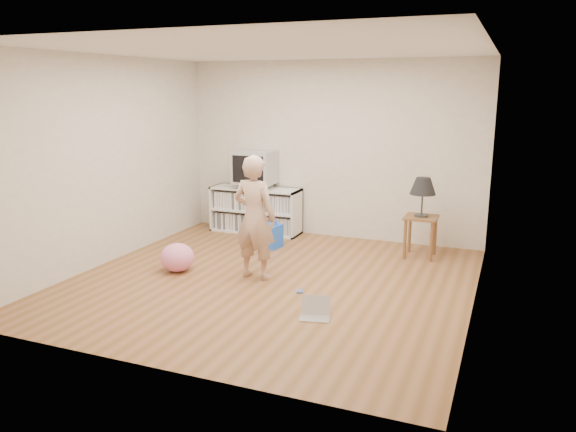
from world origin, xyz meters
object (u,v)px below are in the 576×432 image
(dvd_deck, at_px, (256,186))
(side_table, at_px, (421,226))
(plush_blue, at_px, (268,235))
(table_lamp, at_px, (423,187))
(laptop, at_px, (315,312))
(media_unit, at_px, (256,210))
(person, at_px, (255,218))
(crt_tv, at_px, (255,167))
(plush_pink, at_px, (177,257))

(dvd_deck, distance_m, side_table, 2.63)
(dvd_deck, relative_size, plush_blue, 1.13)
(table_lamp, bearing_deg, dvd_deck, 171.84)
(side_table, bearing_deg, laptop, -104.22)
(media_unit, height_order, dvd_deck, dvd_deck)
(laptop, bearing_deg, media_unit, 111.39)
(person, relative_size, plush_blue, 3.67)
(table_lamp, xyz_separation_m, person, (-1.67, -1.59, -0.21))
(media_unit, xyz_separation_m, dvd_deck, (0.00, -0.02, 0.39))
(table_lamp, xyz_separation_m, plush_blue, (-2.06, -0.33, -0.77))
(person, xyz_separation_m, plush_blue, (-0.40, 1.26, -0.56))
(plush_blue, bearing_deg, table_lamp, 20.68)
(media_unit, height_order, table_lamp, table_lamp)
(dvd_deck, height_order, crt_tv, crt_tv)
(laptop, xyz_separation_m, plush_pink, (-2.04, 0.70, 0.12))
(dvd_deck, xyz_separation_m, laptop, (1.96, -2.81, -0.68))
(laptop, height_order, plush_blue, plush_blue)
(media_unit, xyz_separation_m, laptop, (1.96, -2.82, -0.30))
(side_table, relative_size, laptop, 1.64)
(dvd_deck, height_order, laptop, dvd_deck)
(laptop, relative_size, plush_pink, 0.81)
(crt_tv, relative_size, plush_pink, 1.46)
(laptop, bearing_deg, side_table, 62.38)
(crt_tv, relative_size, person, 0.41)
(media_unit, distance_m, laptop, 3.45)
(dvd_deck, xyz_separation_m, person, (0.91, -1.96, -0.00))
(crt_tv, height_order, plush_blue, crt_tv)
(table_lamp, relative_size, laptop, 1.54)
(dvd_deck, relative_size, side_table, 0.82)
(plush_blue, height_order, plush_pink, plush_blue)
(crt_tv, xyz_separation_m, plush_pink, (-0.07, -2.10, -0.85))
(crt_tv, bearing_deg, laptop, -55.02)
(table_lamp, distance_m, plush_blue, 2.23)
(table_lamp, distance_m, person, 2.31)
(crt_tv, bearing_deg, dvd_deck, 90.00)
(side_table, xyz_separation_m, table_lamp, (0.00, 0.00, 0.53))
(laptop, height_order, plush_pink, plush_pink)
(crt_tv, relative_size, side_table, 1.09)
(media_unit, relative_size, side_table, 2.55)
(plush_blue, bearing_deg, dvd_deck, 137.82)
(media_unit, xyz_separation_m, crt_tv, (0.00, -0.02, 0.67))
(dvd_deck, relative_size, plush_pink, 1.10)
(person, bearing_deg, table_lamp, -130.63)
(side_table, height_order, person, person)
(media_unit, xyz_separation_m, person, (0.91, -1.98, 0.38))
(media_unit, relative_size, plush_pink, 3.41)
(table_lamp, bearing_deg, plush_pink, -146.80)
(side_table, xyz_separation_m, laptop, (-0.62, -2.44, -0.36))
(crt_tv, bearing_deg, plush_pink, -92.00)
(laptop, bearing_deg, table_lamp, 62.38)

